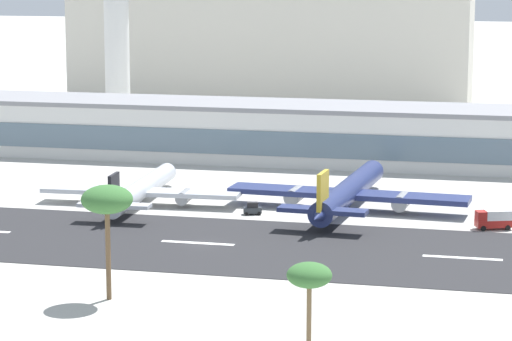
{
  "coord_description": "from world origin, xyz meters",
  "views": [
    {
      "loc": [
        50.63,
        -177.88,
        44.78
      ],
      "look_at": [
        0.08,
        36.67,
        5.48
      ],
      "focal_mm": 83.68,
      "sensor_mm": 36.0,
      "label": 1
    }
  ],
  "objects_px": {
    "control_tower": "(117,27)",
    "service_baggage_tug_0": "(252,209)",
    "distant_hotel_block": "(269,37)",
    "palm_tree_0": "(309,277)",
    "airliner_black_tail_gate_0": "(139,191)",
    "service_box_truck_1": "(494,219)",
    "airliner_gold_tail_gate_1": "(347,193)",
    "palm_tree_1": "(107,201)",
    "terminal_building": "(300,133)"
  },
  "relations": [
    {
      "from": "airliner_black_tail_gate_0",
      "to": "airliner_gold_tail_gate_1",
      "type": "height_order",
      "value": "airliner_gold_tail_gate_1"
    },
    {
      "from": "palm_tree_0",
      "to": "airliner_gold_tail_gate_1",
      "type": "bearing_deg",
      "value": 96.21
    },
    {
      "from": "airliner_gold_tail_gate_1",
      "to": "palm_tree_1",
      "type": "relative_size",
      "value": 3.17
    },
    {
      "from": "airliner_black_tail_gate_0",
      "to": "airliner_gold_tail_gate_1",
      "type": "relative_size",
      "value": 0.84
    },
    {
      "from": "airliner_gold_tail_gate_1",
      "to": "service_box_truck_1",
      "type": "distance_m",
      "value": 27.77
    },
    {
      "from": "distant_hotel_block",
      "to": "control_tower",
      "type": "bearing_deg",
      "value": -116.54
    },
    {
      "from": "service_baggage_tug_0",
      "to": "palm_tree_0",
      "type": "bearing_deg",
      "value": -88.96
    },
    {
      "from": "airliner_black_tail_gate_0",
      "to": "palm_tree_1",
      "type": "bearing_deg",
      "value": -167.47
    },
    {
      "from": "distant_hotel_block",
      "to": "palm_tree_0",
      "type": "xyz_separation_m",
      "value": [
        56.95,
        -234.25,
        -10.17
      ]
    },
    {
      "from": "service_baggage_tug_0",
      "to": "palm_tree_0",
      "type": "height_order",
      "value": "palm_tree_0"
    },
    {
      "from": "distant_hotel_block",
      "to": "palm_tree_1",
      "type": "height_order",
      "value": "distant_hotel_block"
    },
    {
      "from": "service_box_truck_1",
      "to": "terminal_building",
      "type": "bearing_deg",
      "value": -72.4
    },
    {
      "from": "distant_hotel_block",
      "to": "service_box_truck_1",
      "type": "height_order",
      "value": "distant_hotel_block"
    },
    {
      "from": "service_baggage_tug_0",
      "to": "control_tower",
      "type": "bearing_deg",
      "value": 104.81
    },
    {
      "from": "airliner_gold_tail_gate_1",
      "to": "service_box_truck_1",
      "type": "xyz_separation_m",
      "value": [
        26.31,
        -8.77,
        -1.47
      ]
    },
    {
      "from": "control_tower",
      "to": "service_baggage_tug_0",
      "type": "distance_m",
      "value": 118.75
    },
    {
      "from": "distant_hotel_block",
      "to": "palm_tree_1",
      "type": "distance_m",
      "value": 214.1
    },
    {
      "from": "distant_hotel_block",
      "to": "palm_tree_1",
      "type": "xyz_separation_m",
      "value": [
        25.75,
        -212.41,
        -7.56
      ]
    },
    {
      "from": "distant_hotel_block",
      "to": "service_baggage_tug_0",
      "type": "bearing_deg",
      "value": -78.43
    },
    {
      "from": "terminal_building",
      "to": "control_tower",
      "type": "xyz_separation_m",
      "value": [
        -57.76,
        41.25,
        20.41
      ]
    },
    {
      "from": "airliner_gold_tail_gate_1",
      "to": "palm_tree_0",
      "type": "relative_size",
      "value": 3.96
    },
    {
      "from": "control_tower",
      "to": "palm_tree_1",
      "type": "xyz_separation_m",
      "value": [
        54.35,
        -155.12,
        -13.5
      ]
    },
    {
      "from": "airliner_black_tail_gate_0",
      "to": "palm_tree_0",
      "type": "relative_size",
      "value": 3.34
    },
    {
      "from": "airliner_gold_tail_gate_1",
      "to": "service_baggage_tug_0",
      "type": "height_order",
      "value": "airliner_gold_tail_gate_1"
    },
    {
      "from": "distant_hotel_block",
      "to": "service_box_truck_1",
      "type": "bearing_deg",
      "value": -64.92
    },
    {
      "from": "palm_tree_1",
      "to": "distant_hotel_block",
      "type": "bearing_deg",
      "value": 96.91
    },
    {
      "from": "terminal_building",
      "to": "airliner_gold_tail_gate_1",
      "type": "bearing_deg",
      "value": -69.95
    },
    {
      "from": "control_tower",
      "to": "distant_hotel_block",
      "type": "bearing_deg",
      "value": 63.46
    },
    {
      "from": "service_box_truck_1",
      "to": "service_baggage_tug_0",
      "type": "bearing_deg",
      "value": -22.21
    },
    {
      "from": "airliner_black_tail_gate_0",
      "to": "palm_tree_0",
      "type": "xyz_separation_m",
      "value": [
        46.98,
        -80.79,
        8.0
      ]
    },
    {
      "from": "control_tower",
      "to": "service_baggage_tug_0",
      "type": "bearing_deg",
      "value": -58.49
    },
    {
      "from": "palm_tree_1",
      "to": "control_tower",
      "type": "bearing_deg",
      "value": 109.31
    },
    {
      "from": "terminal_building",
      "to": "distant_hotel_block",
      "type": "height_order",
      "value": "distant_hotel_block"
    },
    {
      "from": "palm_tree_0",
      "to": "airliner_black_tail_gate_0",
      "type": "bearing_deg",
      "value": 120.18
    },
    {
      "from": "control_tower",
      "to": "airliner_black_tail_gate_0",
      "type": "bearing_deg",
      "value": -68.14
    },
    {
      "from": "terminal_building",
      "to": "service_baggage_tug_0",
      "type": "distance_m",
      "value": 57.89
    },
    {
      "from": "distant_hotel_block",
      "to": "airliner_gold_tail_gate_1",
      "type": "bearing_deg",
      "value": -72.29
    },
    {
      "from": "airliner_gold_tail_gate_1",
      "to": "palm_tree_1",
      "type": "xyz_separation_m",
      "value": [
        -21.98,
        -62.96,
        10.11
      ]
    },
    {
      "from": "palm_tree_0",
      "to": "palm_tree_1",
      "type": "relative_size",
      "value": 0.8
    },
    {
      "from": "airliner_black_tail_gate_0",
      "to": "palm_tree_1",
      "type": "height_order",
      "value": "palm_tree_1"
    },
    {
      "from": "palm_tree_0",
      "to": "palm_tree_1",
      "type": "distance_m",
      "value": 38.18
    },
    {
      "from": "control_tower",
      "to": "distant_hotel_block",
      "type": "height_order",
      "value": "control_tower"
    },
    {
      "from": "service_box_truck_1",
      "to": "distant_hotel_block",
      "type": "bearing_deg",
      "value": -84.27
    },
    {
      "from": "terminal_building",
      "to": "service_box_truck_1",
      "type": "xyz_separation_m",
      "value": [
        44.88,
        -59.67,
        -4.66
      ]
    },
    {
      "from": "terminal_building",
      "to": "airliner_black_tail_gate_0",
      "type": "bearing_deg",
      "value": -109.25
    },
    {
      "from": "distant_hotel_block",
      "to": "palm_tree_0",
      "type": "bearing_deg",
      "value": -76.33
    },
    {
      "from": "control_tower",
      "to": "distant_hotel_block",
      "type": "xyz_separation_m",
      "value": [
        28.61,
        57.28,
        -5.94
      ]
    },
    {
      "from": "control_tower",
      "to": "palm_tree_1",
      "type": "height_order",
      "value": "control_tower"
    },
    {
      "from": "airliner_black_tail_gate_0",
      "to": "service_baggage_tug_0",
      "type": "distance_m",
      "value": 22.21
    },
    {
      "from": "service_baggage_tug_0",
      "to": "palm_tree_1",
      "type": "height_order",
      "value": "palm_tree_1"
    }
  ]
}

